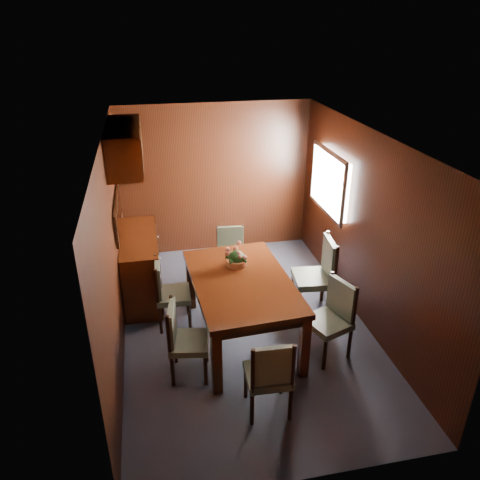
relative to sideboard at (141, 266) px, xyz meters
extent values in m
plane|color=#343747|center=(1.25, -1.00, -0.45)|extent=(4.50, 4.50, 0.00)
cube|color=black|center=(-0.25, -1.00, 0.75)|extent=(0.02, 4.50, 2.40)
cube|color=black|center=(2.75, -1.00, 0.75)|extent=(0.02, 4.50, 2.40)
cube|color=black|center=(1.25, 1.25, 0.75)|extent=(3.00, 0.02, 2.40)
cube|color=black|center=(1.25, -3.25, 0.75)|extent=(3.00, 0.02, 2.40)
cube|color=black|center=(1.25, -1.00, 1.95)|extent=(3.00, 4.50, 0.02)
cube|color=white|center=(2.73, 0.10, 1.00)|extent=(0.14, 1.10, 0.80)
cube|color=#B2B2B7|center=(2.66, 0.10, 1.00)|extent=(0.04, 1.20, 0.90)
cube|color=black|center=(-0.22, 0.00, 0.83)|extent=(0.03, 1.36, 0.41)
cube|color=silver|center=(-0.20, 0.00, 0.83)|extent=(0.01, 1.30, 0.35)
cube|color=black|center=(-0.05, 0.00, 1.68)|extent=(0.40, 1.40, 0.50)
cube|color=black|center=(0.00, 0.00, 0.00)|extent=(0.48, 1.40, 0.90)
cube|color=black|center=(0.72, -2.07, -0.07)|extent=(0.10, 0.10, 0.76)
cube|color=black|center=(1.68, -2.02, -0.07)|extent=(0.10, 0.10, 0.76)
cube|color=black|center=(0.63, -0.46, -0.07)|extent=(0.10, 0.10, 0.76)
cube|color=black|center=(1.58, -0.40, -0.07)|extent=(0.10, 0.10, 0.76)
cube|color=black|center=(1.15, -1.24, 0.25)|extent=(1.06, 1.68, 0.11)
cube|color=black|center=(1.15, -1.24, 0.34)|extent=(1.20, 1.82, 0.07)
cylinder|color=black|center=(0.33, -1.53, -0.27)|extent=(0.04, 0.04, 0.36)
cylinder|color=black|center=(0.27, -1.89, -0.27)|extent=(0.04, 0.04, 0.36)
cylinder|color=black|center=(0.68, -1.59, -0.27)|extent=(0.04, 0.04, 0.36)
cylinder|color=black|center=(0.62, -1.95, -0.27)|extent=(0.04, 0.04, 0.36)
cube|color=#5A6950|center=(0.48, -1.74, -0.04)|extent=(0.47, 0.48, 0.07)
cylinder|color=black|center=(0.33, -1.53, 0.20)|extent=(0.04, 0.04, 0.48)
cylinder|color=black|center=(0.27, -1.89, 0.20)|extent=(0.04, 0.04, 0.48)
cube|color=#5A6950|center=(0.31, -1.72, 0.22)|extent=(0.12, 0.39, 0.40)
cylinder|color=black|center=(0.21, -0.59, -0.27)|extent=(0.04, 0.04, 0.37)
cylinder|color=black|center=(0.20, -0.96, -0.27)|extent=(0.04, 0.04, 0.37)
cylinder|color=black|center=(0.57, -0.60, -0.27)|extent=(0.04, 0.04, 0.37)
cylinder|color=black|center=(0.55, -0.97, -0.27)|extent=(0.04, 0.04, 0.37)
cube|color=#5A6950|center=(0.38, -0.78, -0.03)|extent=(0.43, 0.44, 0.07)
cylinder|color=black|center=(0.20, -0.59, 0.22)|extent=(0.04, 0.04, 0.49)
cylinder|color=black|center=(0.19, -0.96, 0.22)|extent=(0.04, 0.04, 0.49)
cube|color=#5A6950|center=(0.21, -0.77, 0.23)|extent=(0.07, 0.40, 0.41)
cylinder|color=black|center=(2.28, -1.85, -0.26)|extent=(0.04, 0.04, 0.38)
cylinder|color=black|center=(2.15, -1.49, -0.26)|extent=(0.04, 0.04, 0.38)
cylinder|color=black|center=(1.94, -1.98, -0.26)|extent=(0.04, 0.04, 0.38)
cylinder|color=black|center=(1.80, -1.61, -0.26)|extent=(0.04, 0.04, 0.38)
cube|color=#5A6950|center=(2.04, -1.73, -0.01)|extent=(0.56, 0.57, 0.08)
cylinder|color=black|center=(2.29, -1.85, 0.24)|extent=(0.04, 0.04, 0.51)
cylinder|color=black|center=(2.16, -1.48, 0.24)|extent=(0.04, 0.04, 0.51)
cube|color=#5A6950|center=(2.21, -1.67, 0.26)|extent=(0.20, 0.40, 0.43)
cylinder|color=black|center=(2.35, -1.09, -0.24)|extent=(0.05, 0.05, 0.42)
cylinder|color=black|center=(2.40, -0.66, -0.24)|extent=(0.05, 0.05, 0.42)
cylinder|color=black|center=(1.94, -1.05, -0.24)|extent=(0.05, 0.05, 0.42)
cylinder|color=black|center=(1.99, -0.62, -0.24)|extent=(0.05, 0.05, 0.42)
cube|color=#5A6950|center=(2.17, -0.86, 0.04)|extent=(0.53, 0.55, 0.09)
cylinder|color=black|center=(2.36, -1.10, 0.32)|extent=(0.05, 0.05, 0.57)
cylinder|color=black|center=(2.41, -0.66, 0.32)|extent=(0.05, 0.05, 0.57)
cube|color=#5A6950|center=(2.37, -0.88, 0.34)|extent=(0.11, 0.46, 0.48)
cylinder|color=black|center=(0.98, -2.58, -0.27)|extent=(0.04, 0.04, 0.37)
cylinder|color=black|center=(1.36, -2.59, -0.27)|extent=(0.04, 0.04, 0.37)
cylinder|color=black|center=(0.99, -2.22, -0.27)|extent=(0.04, 0.04, 0.37)
cylinder|color=black|center=(1.37, -2.24, -0.27)|extent=(0.04, 0.04, 0.37)
cube|color=#5A6950|center=(1.17, -2.41, -0.03)|extent=(0.45, 0.43, 0.08)
cylinder|color=black|center=(0.98, -2.59, 0.22)|extent=(0.04, 0.04, 0.49)
cylinder|color=black|center=(1.35, -2.60, 0.22)|extent=(0.04, 0.04, 0.49)
cube|color=#5A6950|center=(1.17, -2.58, 0.24)|extent=(0.40, 0.07, 0.41)
cylinder|color=black|center=(1.46, 0.17, -0.27)|extent=(0.04, 0.04, 0.35)
cylinder|color=black|center=(1.10, 0.20, -0.27)|extent=(0.04, 0.04, 0.35)
cylinder|color=black|center=(1.43, -0.17, -0.27)|extent=(0.04, 0.04, 0.35)
cylinder|color=black|center=(1.07, -0.14, -0.27)|extent=(0.04, 0.04, 0.35)
cube|color=#5A6950|center=(1.27, 0.01, -0.05)|extent=(0.45, 0.43, 0.07)
cylinder|color=black|center=(1.46, 0.18, 0.19)|extent=(0.04, 0.04, 0.47)
cylinder|color=black|center=(1.10, 0.21, 0.19)|extent=(0.04, 0.04, 0.47)
cube|color=#5A6950|center=(1.28, 0.18, 0.21)|extent=(0.38, 0.09, 0.40)
cylinder|color=#C9703D|center=(1.16, -0.89, 0.41)|extent=(0.25, 0.25, 0.08)
sphere|color=#204517|center=(1.16, -0.89, 0.47)|extent=(0.19, 0.19, 0.19)
camera|label=1|loc=(0.21, -5.78, 3.13)|focal=35.00mm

